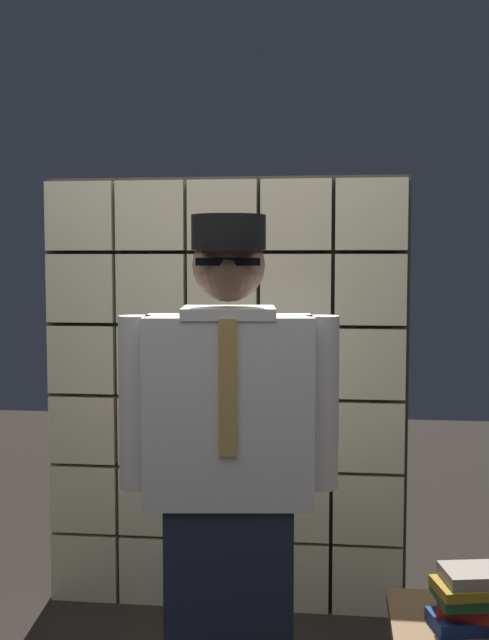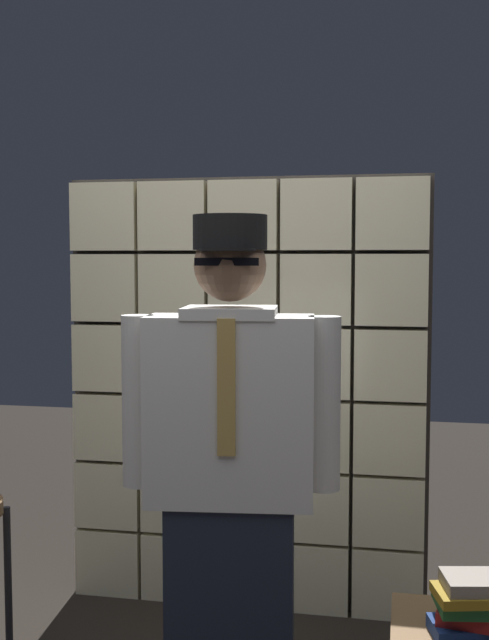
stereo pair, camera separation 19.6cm
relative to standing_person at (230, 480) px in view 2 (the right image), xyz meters
name	(u,v)px [view 2 (the right image)]	position (x,y,z in m)	size (l,w,h in m)	color
glass_block_wall	(244,396)	(-0.18, 1.15, 0.07)	(1.70, 0.10, 2.04)	beige
standing_person	(230,480)	(0.00, 0.00, 0.00)	(0.71, 0.33, 1.78)	#1E2333
book_stack	(475,606)	(0.76, -0.08, -0.32)	(0.28, 0.24, 0.19)	navy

